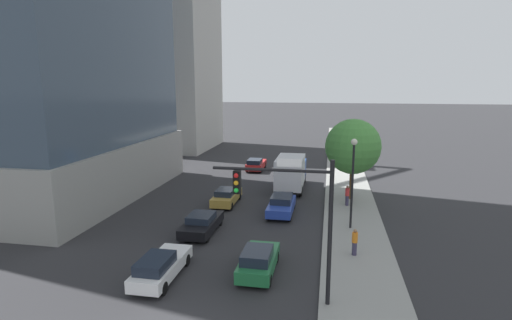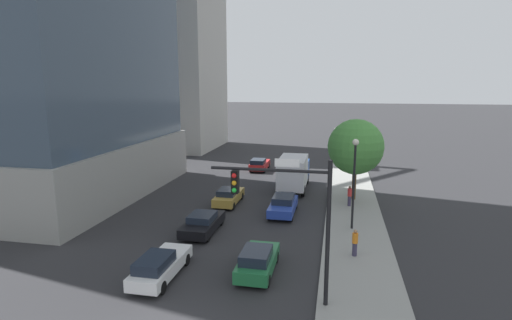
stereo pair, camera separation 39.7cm
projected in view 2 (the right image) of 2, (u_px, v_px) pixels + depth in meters
The scene contains 14 objects.
sidewalk at pixel (353, 208), 33.02m from camera, with size 4.26×120.00×0.15m, color gray.
construction_building at pixel (174, 42), 61.82m from camera, with size 13.55×23.65×39.13m.
traffic_light_pole at pixel (289, 205), 18.00m from camera, with size 5.45×0.48×6.78m.
street_lamp at pixel (354, 171), 27.49m from camera, with size 0.44×0.44×6.33m.
street_tree at pixel (356, 147), 34.50m from camera, with size 4.76×4.76×7.04m.
car_black at pixel (203, 223), 27.79m from camera, with size 1.93×4.64×1.36m.
car_white at pixel (160, 266), 21.14m from camera, with size 1.72×4.78×1.48m.
car_green at pixel (258, 261), 21.73m from camera, with size 1.78×4.24×1.52m.
car_red at pixel (259, 164), 47.51m from camera, with size 1.83×4.19×1.48m.
car_blue at pixel (283, 205), 31.68m from camera, with size 1.88×4.63×1.47m.
car_gold at pixel (229, 196), 34.29m from camera, with size 1.72×4.48×1.42m.
box_truck at pixel (294, 171), 38.60m from camera, with size 2.48×7.19×3.32m.
pedestrian_red_shirt at pixel (350, 196), 33.28m from camera, with size 0.34×0.34×1.69m.
pedestrian_orange_shirt at pixel (355, 242), 23.63m from camera, with size 0.34×0.34×1.62m.
Camera 2 is at (6.51, -12.63, 10.19)m, focal length 28.26 mm.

